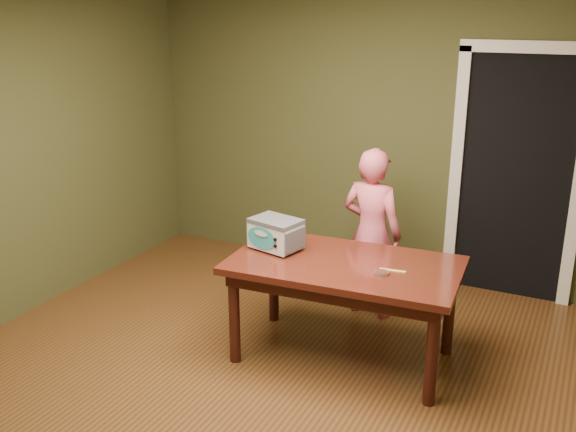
% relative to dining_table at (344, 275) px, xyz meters
% --- Properties ---
extents(floor, '(5.00, 5.00, 0.00)m').
position_rel_dining_table_xyz_m(floor, '(-0.41, -0.79, -0.65)').
color(floor, brown).
rests_on(floor, ground).
extents(room_shell, '(4.52, 5.02, 2.61)m').
position_rel_dining_table_xyz_m(room_shell, '(-0.41, -0.79, 1.06)').
color(room_shell, '#444625').
rests_on(room_shell, ground).
extents(doorway, '(1.10, 0.66, 2.25)m').
position_rel_dining_table_xyz_m(doorway, '(0.89, 1.99, 0.41)').
color(doorway, black).
rests_on(doorway, ground).
extents(dining_table, '(1.66, 1.00, 0.75)m').
position_rel_dining_table_xyz_m(dining_table, '(0.00, 0.00, 0.00)').
color(dining_table, '#3E180E').
rests_on(dining_table, floor).
extents(toy_oven, '(0.42, 0.33, 0.23)m').
position_rel_dining_table_xyz_m(toy_oven, '(-0.55, 0.01, 0.23)').
color(toy_oven, '#4C4F54').
rests_on(toy_oven, dining_table).
extents(baking_pan, '(0.10, 0.10, 0.02)m').
position_rel_dining_table_xyz_m(baking_pan, '(0.30, -0.09, 0.11)').
color(baking_pan, silver).
rests_on(baking_pan, dining_table).
extents(spatula, '(0.18, 0.04, 0.01)m').
position_rel_dining_table_xyz_m(spatula, '(0.35, -0.01, 0.10)').
color(spatula, '#DFC761').
rests_on(spatula, dining_table).
extents(child, '(0.55, 0.40, 1.41)m').
position_rel_dining_table_xyz_m(child, '(-0.07, 0.77, 0.06)').
color(child, '#D85970').
rests_on(child, floor).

